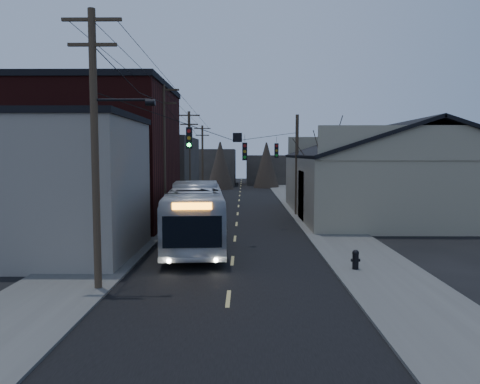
# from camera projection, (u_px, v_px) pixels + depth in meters

# --- Properties ---
(ground) EXTENTS (160.00, 160.00, 0.00)m
(ground) POSITION_uv_depth(u_px,v_px,m) (226.00, 319.00, 14.81)
(ground) COLOR black
(ground) RESTS_ON ground
(road_surface) EXTENTS (9.00, 110.00, 0.02)m
(road_surface) POSITION_uv_depth(u_px,v_px,m) (238.00, 208.00, 44.71)
(road_surface) COLOR black
(road_surface) RESTS_ON ground
(sidewalk_left) EXTENTS (4.00, 110.00, 0.12)m
(sidewalk_left) POSITION_uv_depth(u_px,v_px,m) (170.00, 208.00, 44.77)
(sidewalk_left) COLOR #474744
(sidewalk_left) RESTS_ON ground
(sidewalk_right) EXTENTS (4.00, 110.00, 0.12)m
(sidewalk_right) POSITION_uv_depth(u_px,v_px,m) (306.00, 208.00, 44.65)
(sidewalk_right) COLOR #474744
(sidewalk_right) RESTS_ON ground
(building_clapboard) EXTENTS (8.00, 8.00, 7.00)m
(building_clapboard) POSITION_uv_depth(u_px,v_px,m) (55.00, 188.00, 23.58)
(building_clapboard) COLOR slate
(building_clapboard) RESTS_ON ground
(building_brick) EXTENTS (10.00, 12.00, 10.00)m
(building_brick) POSITION_uv_depth(u_px,v_px,m) (101.00, 157.00, 34.43)
(building_brick) COLOR black
(building_brick) RESTS_ON ground
(building_left_far) EXTENTS (9.00, 14.00, 7.00)m
(building_left_far) POSITION_uv_depth(u_px,v_px,m) (151.00, 170.00, 50.49)
(building_left_far) COLOR #342F2A
(building_left_far) RESTS_ON ground
(warehouse) EXTENTS (16.16, 20.60, 7.73)m
(warehouse) POSITION_uv_depth(u_px,v_px,m) (391.00, 184.00, 39.39)
(warehouse) COLOR gray
(warehouse) RESTS_ON ground
(building_far_left) EXTENTS (10.00, 12.00, 6.00)m
(building_far_left) POSITION_uv_depth(u_px,v_px,m) (206.00, 167.00, 79.41)
(building_far_left) COLOR #342F2A
(building_far_left) RESTS_ON ground
(building_far_right) EXTENTS (12.00, 14.00, 5.00)m
(building_far_right) POSITION_uv_depth(u_px,v_px,m) (280.00, 169.00, 84.31)
(building_far_right) COLOR #342F2A
(building_far_right) RESTS_ON ground
(bare_tree) EXTENTS (0.40, 0.40, 7.20)m
(bare_tree) POSITION_uv_depth(u_px,v_px,m) (325.00, 176.00, 34.40)
(bare_tree) COLOR black
(bare_tree) RESTS_ON ground
(utility_lines) EXTENTS (11.24, 45.28, 10.50)m
(utility_lines) POSITION_uv_depth(u_px,v_px,m) (200.00, 157.00, 38.50)
(utility_lines) COLOR #382B1E
(utility_lines) RESTS_ON ground
(bus) EXTENTS (4.01, 12.95, 3.55)m
(bus) POSITION_uv_depth(u_px,v_px,m) (196.00, 215.00, 26.54)
(bus) COLOR #AFB3BB
(bus) RESTS_ON ground
(parked_car) EXTENTS (1.60, 4.42, 1.45)m
(parked_car) POSITION_uv_depth(u_px,v_px,m) (208.00, 197.00, 48.92)
(parked_car) COLOR #9A9BA1
(parked_car) RESTS_ON ground
(fire_hydrant) EXTENTS (0.40, 0.30, 0.87)m
(fire_hydrant) POSITION_uv_depth(u_px,v_px,m) (356.00, 259.00, 20.67)
(fire_hydrant) COLOR black
(fire_hydrant) RESTS_ON sidewalk_right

